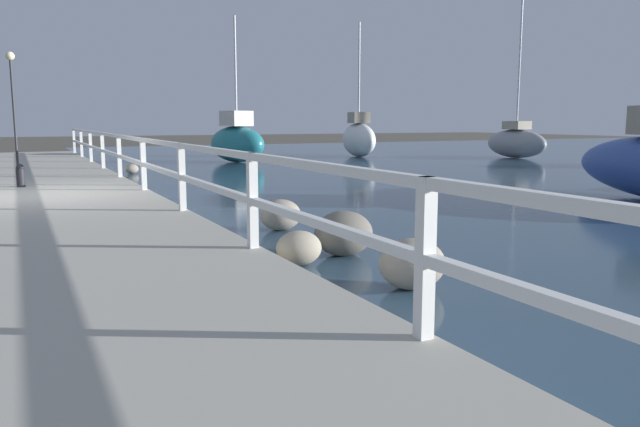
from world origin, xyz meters
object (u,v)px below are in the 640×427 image
(sailboat_gray, at_px, (516,142))
(mooring_bollard, at_px, (20,175))
(sailboat_teal, at_px, (237,142))
(sailboat_white, at_px, (358,138))
(dock_lamp, at_px, (12,85))

(sailboat_gray, bearing_deg, mooring_bollard, -159.35)
(sailboat_teal, xyz_separation_m, sailboat_white, (6.50, 1.28, 0.03))
(mooring_bollard, xyz_separation_m, sailboat_gray, (20.78, 7.36, 0.17))
(mooring_bollard, distance_m, sailboat_teal, 13.01)
(mooring_bollard, bearing_deg, sailboat_white, 37.74)
(dock_lamp, bearing_deg, sailboat_white, 20.10)
(sailboat_teal, bearing_deg, sailboat_white, -8.57)
(mooring_bollard, relative_size, dock_lamp, 0.15)
(sailboat_white, bearing_deg, sailboat_teal, -155.82)
(dock_lamp, relative_size, sailboat_white, 0.54)
(sailboat_teal, bearing_deg, mooring_bollard, -148.81)
(sailboat_white, bearing_deg, mooring_bollard, -129.23)
(mooring_bollard, relative_size, sailboat_white, 0.08)
(sailboat_teal, xyz_separation_m, sailboat_gray, (12.58, -2.74, -0.12))
(mooring_bollard, xyz_separation_m, sailboat_white, (14.70, 11.38, 0.32))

